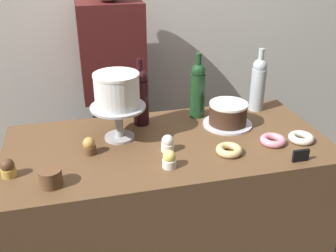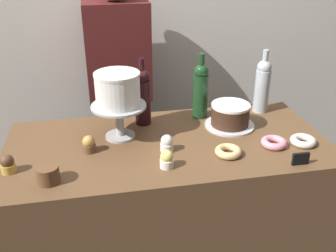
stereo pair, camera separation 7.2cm
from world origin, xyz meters
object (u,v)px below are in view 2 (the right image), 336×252
cupcake_chocolate (8,164)px  price_sign_chalkboard (301,159)px  cake_stand_pedestal (119,115)px  donut_pink (274,143)px  cupcake_caramel (89,144)px  wine_bottle_clear (262,85)px  chocolate_round_cake (230,114)px  wine_bottle_dark_red (143,96)px  cupcake_vanilla (167,144)px  donut_sugar (303,141)px  barista_figure (121,98)px  white_layer_cake (118,89)px  donut_glazed (228,151)px  cookie_stack (48,174)px  wine_bottle_green (201,90)px  cupcake_lemon (167,159)px

cupcake_chocolate → price_sign_chalkboard: bearing=-8.3°
cake_stand_pedestal → donut_pink: 0.69m
cupcake_caramel → cupcake_chocolate: 0.32m
cupcake_caramel → wine_bottle_clear: bearing=16.6°
donut_pink → price_sign_chalkboard: bearing=-77.0°
cake_stand_pedestal → chocolate_round_cake: size_ratio=1.33×
wine_bottle_dark_red → cupcake_chocolate: bearing=-149.6°
chocolate_round_cake → cupcake_vanilla: chocolate_round_cake is taller
donut_pink → price_sign_chalkboard: size_ratio=1.60×
donut_sugar → barista_figure: 1.10m
cake_stand_pedestal → white_layer_cake: (0.00, -0.00, 0.12)m
donut_glazed → cookie_stack: cookie_stack is taller
cupcake_vanilla → donut_pink: 0.47m
cake_stand_pedestal → donut_pink: cake_stand_pedestal is taller
donut_pink → donut_glazed: 0.22m
wine_bottle_green → barista_figure: 0.61m
wine_bottle_clear → cookie_stack: bearing=-155.8°
donut_glazed → cupcake_lemon: bearing=-170.7°
donut_sugar → cake_stand_pedestal: bearing=164.2°
cupcake_caramel → cupcake_chocolate: bearing=-161.8°
cupcake_vanilla → cookie_stack: (-0.47, -0.15, -0.00)m
cupcake_chocolate → barista_figure: size_ratio=0.05×
white_layer_cake → cupcake_caramel: bearing=-142.5°
cupcake_vanilla → price_sign_chalkboard: bearing=-22.7°
wine_bottle_dark_red → cupcake_caramel: 0.37m
donut_glazed → cookie_stack: 0.72m
chocolate_round_cake → donut_pink: (0.12, -0.22, -0.05)m
wine_bottle_green → cupcake_vanilla: 0.40m
chocolate_round_cake → wine_bottle_green: size_ratio=0.56×
cupcake_caramel → cookie_stack: size_ratio=0.88×
donut_sugar → donut_glazed: size_ratio=1.00×
donut_glazed → price_sign_chalkboard: size_ratio=1.60×
cake_stand_pedestal → donut_glazed: (0.43, -0.25, -0.09)m
white_layer_cake → wine_bottle_clear: bearing=11.8°
cupcake_lemon → cookie_stack: bearing=-177.7°
cupcake_caramel → cookie_stack: cupcake_caramel is taller
donut_glazed → cake_stand_pedestal: bearing=150.1°
cupcake_lemon → donut_sugar: (0.62, 0.07, -0.02)m
price_sign_chalkboard → donut_glazed: bearing=153.7°
donut_glazed → cupcake_caramel: bearing=166.2°
donut_sugar → cookie_stack: size_ratio=1.33×
cupcake_vanilla → cookie_stack: bearing=-163.0°
white_layer_cake → wine_bottle_dark_red: bearing=45.8°
cupcake_vanilla → cupcake_chocolate: same height
cupcake_caramel → cupcake_lemon: bearing=-31.5°
white_layer_cake → wine_bottle_clear: size_ratio=0.61×
white_layer_cake → price_sign_chalkboard: (0.69, -0.37, -0.21)m
chocolate_round_cake → donut_sugar: (0.26, -0.23, -0.05)m
cake_stand_pedestal → wine_bottle_dark_red: size_ratio=0.75×
cupcake_caramel → donut_sugar: cupcake_caramel is taller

